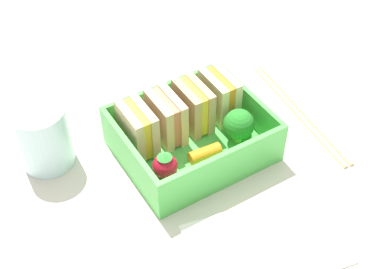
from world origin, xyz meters
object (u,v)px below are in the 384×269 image
sandwich_left (138,129)px  drinking_glass (43,136)px  broccoli_floret (239,125)px  sandwich_center_right (219,96)px  carrot_stick_far_left (205,154)px  sandwich_center (193,106)px  folded_napkin (266,243)px  sandwich_center_left (166,118)px  chopstick_pair (300,111)px  strawberry_far_left (165,166)px

sandwich_left → drinking_glass: 10.85cm
sandwich_left → broccoli_floret: sandwich_left is taller
sandwich_center_right → carrot_stick_far_left: sandwich_center_right is taller
sandwich_center → drinking_glass: drinking_glass is taller
sandwich_center_right → drinking_glass: bearing=167.1°
sandwich_center_right → folded_napkin: sandwich_center_right is taller
sandwich_center_right → carrot_stick_far_left: 8.32cm
sandwich_center_right → sandwich_left: bearing=180.0°
folded_napkin → sandwich_center_left: bearing=94.0°
sandwich_center_left → chopstick_pair: sandwich_center_left is taller
drinking_glass → folded_napkin: size_ratio=0.51×
sandwich_center_right → sandwich_center: bearing=180.0°
sandwich_left → strawberry_far_left: bearing=-85.2°
chopstick_pair → folded_napkin: chopstick_pair is taller
sandwich_center_left → sandwich_center: bearing=0.0°
sandwich_left → chopstick_pair: sandwich_left is taller
chopstick_pair → carrot_stick_far_left: bearing=-175.2°
strawberry_far_left → chopstick_pair: bearing=3.1°
strawberry_far_left → broccoli_floret: broccoli_floret is taller
carrot_stick_far_left → sandwich_center_right: bearing=44.9°
sandwich_center → drinking_glass: size_ratio=0.74×
sandwich_center_left → carrot_stick_far_left: size_ratio=1.54×
chopstick_pair → sandwich_center: bearing=162.3°
sandwich_left → sandwich_center_right: size_ratio=1.00×
broccoli_floret → folded_napkin: broccoli_floret is taller
broccoli_floret → strawberry_far_left: bearing=-178.2°
carrot_stick_far_left → drinking_glass: (-15.38, 10.48, 1.99)cm
carrot_stick_far_left → sandwich_left: bearing=135.0°
sandwich_center → chopstick_pair: 14.87cm
sandwich_center_left → sandwich_center: (3.78, 0.00, 0.00)cm
sandwich_center_left → sandwich_left: bearing=180.0°
broccoli_floret → drinking_glass: (-20.43, 9.98, 0.27)cm
strawberry_far_left → folded_napkin: (4.62, -12.89, -2.58)cm
strawberry_far_left → carrot_stick_far_left: size_ratio=0.91×
broccoli_floret → drinking_glass: 22.74cm
sandwich_left → sandwich_center: size_ratio=1.00×
sandwich_center_left → sandwich_center: size_ratio=1.00×
sandwich_center_right → broccoli_floret: 5.23cm
sandwich_center → carrot_stick_far_left: (-1.91, -5.67, -2.16)cm
sandwich_center_right → broccoli_floret: sandwich_center_right is taller
strawberry_far_left → sandwich_center: bearing=37.7°
sandwich_center → carrot_stick_far_left: bearing=-108.6°
folded_napkin → sandwich_left: bearing=105.5°
folded_napkin → drinking_glass: bearing=122.5°
drinking_glass → folded_napkin: (14.80, -23.19, -3.78)cm
folded_napkin → broccoli_floret: bearing=66.9°
sandwich_center_right → strawberry_far_left: size_ratio=1.68×
sandwich_center_left → chopstick_pair: 18.41cm
sandwich_left → sandwich_center_left: bearing=0.0°
drinking_glass → chopstick_pair: bearing=-16.5°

